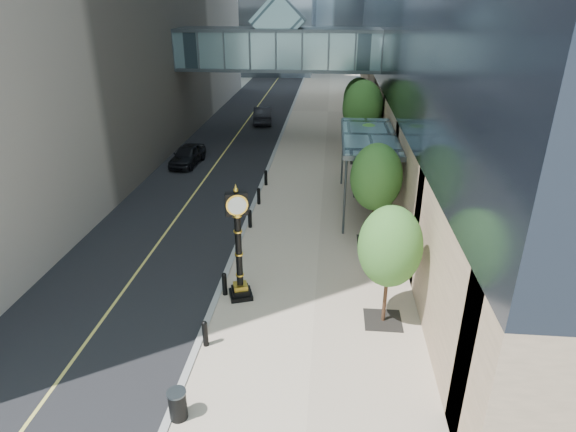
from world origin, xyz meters
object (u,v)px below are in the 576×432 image
(trash_bin, at_px, (178,405))
(pedestrian, at_px, (391,235))
(car_near, at_px, (187,155))
(street_clock, at_px, (239,252))
(car_far, at_px, (263,115))

(trash_bin, relative_size, pedestrian, 0.50)
(pedestrian, relative_size, car_near, 0.43)
(street_clock, relative_size, car_near, 1.12)
(street_clock, height_order, pedestrian, street_clock)
(pedestrian, xyz_separation_m, car_near, (-13.38, 12.36, -0.22))
(trash_bin, bearing_deg, car_near, 105.25)
(trash_bin, height_order, car_far, car_far)
(street_clock, distance_m, pedestrian, 7.87)
(street_clock, relative_size, car_far, 0.99)
(pedestrian, bearing_deg, car_far, -45.36)
(street_clock, xyz_separation_m, trash_bin, (-0.67, -6.29, -1.61))
(trash_bin, distance_m, car_near, 23.91)
(street_clock, xyz_separation_m, pedestrian, (6.41, 4.41, -1.16))
(pedestrian, bearing_deg, street_clock, 58.63)
(trash_bin, distance_m, pedestrian, 12.85)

